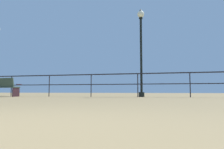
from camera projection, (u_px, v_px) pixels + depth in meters
The scene contains 3 objects.
pier_railing at pixel (138, 79), 9.64m from camera, with size 18.34×0.05×1.11m.
bench_far_left at pixel (4, 86), 10.32m from camera, with size 1.45×0.74×0.92m.
lamppost_center at pixel (141, 44), 9.89m from camera, with size 0.34×0.34×4.24m.
Camera 1 is at (1.16, -1.08, 0.27)m, focal length 33.32 mm.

